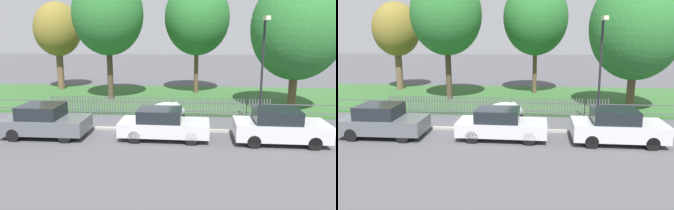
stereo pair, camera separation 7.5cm
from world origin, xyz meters
The scene contains 13 objects.
ground_plane centered at (0.00, 0.00, 0.00)m, with size 120.00×120.00×0.00m, color #4C4C51.
kerb_stone centered at (0.00, 0.10, 0.06)m, with size 33.75×0.20×0.12m, color #9E998E.
grass_strip centered at (0.00, 8.51, 0.01)m, with size 33.75×11.04×0.01m, color #33602D.
park_fence centered at (0.00, 3.00, 0.56)m, with size 33.75×0.05×1.12m.
parked_car_black_saloon centered at (-4.74, -1.27, 0.75)m, with size 3.81×1.87×1.52m.
parked_car_navy_estate centered at (0.75, -1.16, 0.70)m, with size 4.05×1.75×1.41m.
parked_car_red_compact centered at (5.85, -1.28, 0.75)m, with size 3.98×1.87×1.53m.
covered_motorcycle centered at (0.75, 1.42, 0.70)m, with size 1.98×0.80×1.17m.
tree_nearest_kerb centered at (-9.41, 11.78, 5.00)m, with size 3.88×3.88×7.29m.
tree_behind_motorcycle centered at (-4.00, 7.76, 6.00)m, with size 4.96×4.96×8.87m.
tree_mid_park centered at (2.19, 10.87, 5.88)m, with size 5.01×5.01×8.77m.
tree_far_left centered at (8.14, 5.13, 5.04)m, with size 5.45×5.45×8.19m.
street_lamp centered at (5.38, 0.70, 3.48)m, with size 0.20×0.79×5.50m.
Camera 1 is at (2.18, -15.38, 4.72)m, focal length 35.00 mm.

